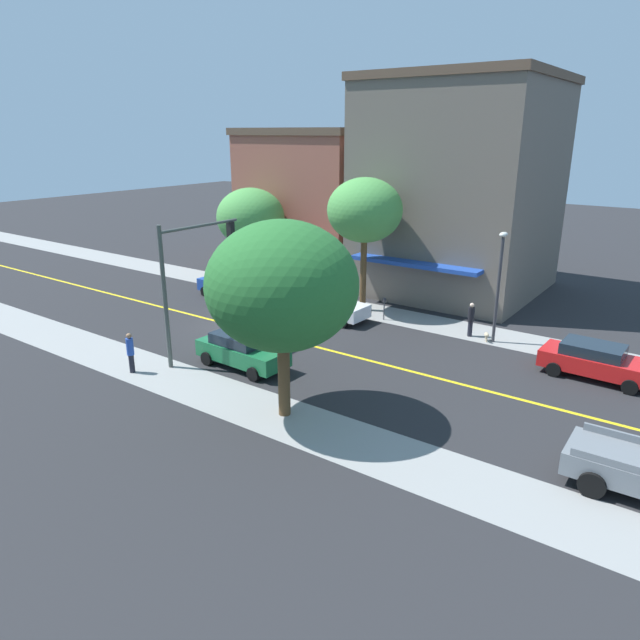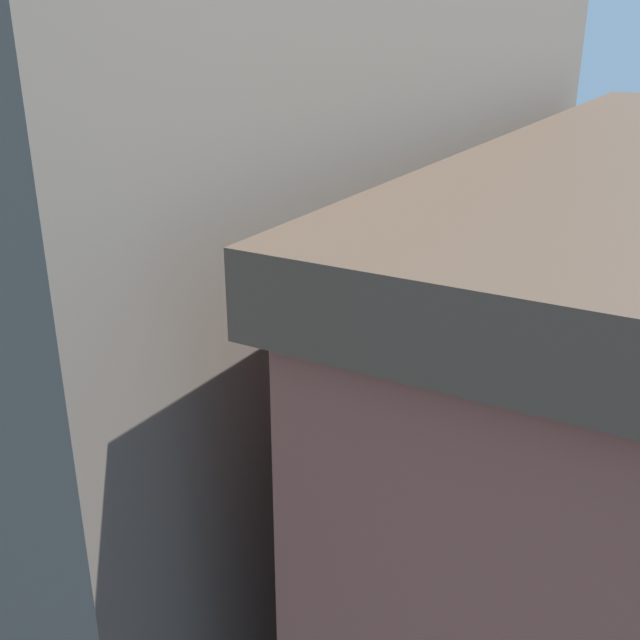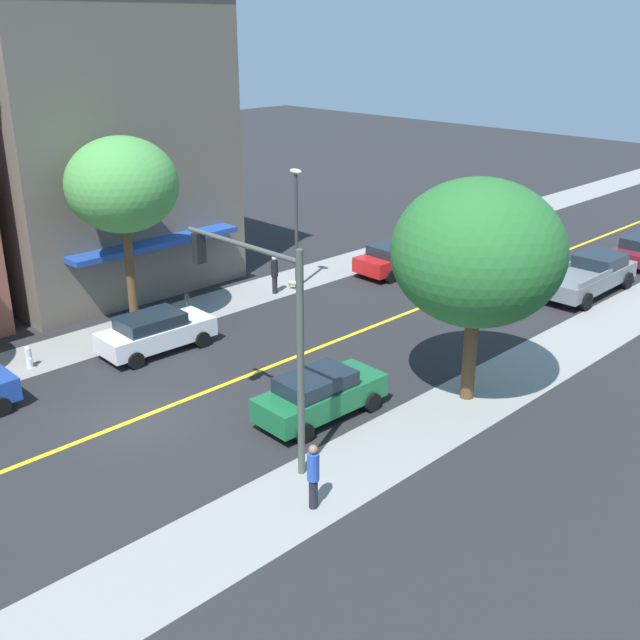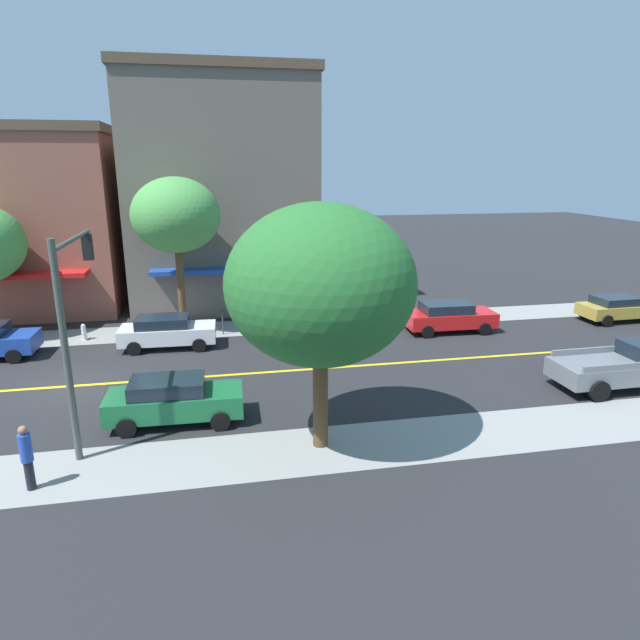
{
  "view_description": "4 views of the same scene",
  "coord_description": "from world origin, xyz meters",
  "px_view_note": "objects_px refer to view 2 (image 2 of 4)",
  "views": [
    {
      "loc": [
        21.71,
        21.29,
        10.29
      ],
      "look_at": [
        0.47,
        6.08,
        1.66
      ],
      "focal_mm": 32.13,
      "sensor_mm": 36.0,
      "label": 1
    },
    {
      "loc": [
        -22.74,
        -1.68,
        11.55
      ],
      "look_at": [
        -1.07,
        10.79,
        1.62
      ],
      "focal_mm": 42.05,
      "sensor_mm": 36.0,
      "label": 2
    },
    {
      "loc": [
        19.43,
        -10.99,
        11.81
      ],
      "look_at": [
        0.26,
        7.94,
        1.28
      ],
      "focal_mm": 42.83,
      "sensor_mm": 36.0,
      "label": 3
    },
    {
      "loc": [
        21.6,
        5.74,
        8.38
      ],
      "look_at": [
        -1.7,
        10.35,
        1.66
      ],
      "focal_mm": 30.92,
      "sensor_mm": 36.0,
      "label": 4
    }
  ],
  "objects_px": {
    "traffic_light_mast": "(628,244)",
    "pedestrian_black_shirt": "(231,387)",
    "green_sedan_right_curb": "(538,329)",
    "maroon_sedan_right_curb": "(83,243)",
    "street_tree_right_corner": "(455,193)",
    "street_lamp": "(195,302)",
    "red_sedan_left_curb": "(122,332)",
    "parking_meter": "(380,429)",
    "fire_hydrant": "(628,524)",
    "small_dog": "(211,396)",
    "street_tree_left_far": "(446,278)",
    "grey_pickup_truck": "(182,259)",
    "white_sedan_left_curb": "(489,429)"
  },
  "relations": [
    {
      "from": "white_sedan_left_curb",
      "to": "small_dog",
      "type": "height_order",
      "value": "white_sedan_left_curb"
    },
    {
      "from": "fire_hydrant",
      "to": "green_sedan_right_curb",
      "type": "distance_m",
      "value": 11.33
    },
    {
      "from": "parking_meter",
      "to": "grey_pickup_truck",
      "type": "xyz_separation_m",
      "value": [
        10.03,
        15.53,
        0.01
      ]
    },
    {
      "from": "fire_hydrant",
      "to": "maroon_sedan_right_curb",
      "type": "bearing_deg",
      "value": 70.46
    },
    {
      "from": "street_lamp",
      "to": "maroon_sedan_right_curb",
      "type": "relative_size",
      "value": 1.22
    },
    {
      "from": "parking_meter",
      "to": "street_lamp",
      "type": "xyz_separation_m",
      "value": [
        -0.09,
        6.37,
        2.7
      ]
    },
    {
      "from": "street_tree_right_corner",
      "to": "street_lamp",
      "type": "xyz_separation_m",
      "value": [
        -12.39,
        3.73,
        -1.5
      ]
    },
    {
      "from": "white_sedan_left_curb",
      "to": "maroon_sedan_right_curb",
      "type": "bearing_deg",
      "value": -16.48
    },
    {
      "from": "street_tree_right_corner",
      "to": "red_sedan_left_curb",
      "type": "bearing_deg",
      "value": 139.91
    },
    {
      "from": "street_lamp",
      "to": "street_tree_left_far",
      "type": "bearing_deg",
      "value": -95.58
    },
    {
      "from": "parking_meter",
      "to": "red_sedan_left_curb",
      "type": "distance_m",
      "value": 11.66
    },
    {
      "from": "grey_pickup_truck",
      "to": "fire_hydrant",
      "type": "bearing_deg",
      "value": 154.3
    },
    {
      "from": "street_tree_left_far",
      "to": "traffic_light_mast",
      "type": "xyz_separation_m",
      "value": [
        11.24,
        -2.53,
        -1.58
      ]
    },
    {
      "from": "maroon_sedan_right_curb",
      "to": "pedestrian_black_shirt",
      "type": "height_order",
      "value": "pedestrian_black_shirt"
    },
    {
      "from": "street_tree_right_corner",
      "to": "green_sedan_right_curb",
      "type": "height_order",
      "value": "street_tree_right_corner"
    },
    {
      "from": "traffic_light_mast",
      "to": "grey_pickup_truck",
      "type": "bearing_deg",
      "value": -89.14
    },
    {
      "from": "fire_hydrant",
      "to": "small_dog",
      "type": "distance_m",
      "value": 12.84
    },
    {
      "from": "parking_meter",
      "to": "small_dog",
      "type": "xyz_separation_m",
      "value": [
        0.03,
        6.06,
        -0.54
      ]
    },
    {
      "from": "street_lamp",
      "to": "white_sedan_left_curb",
      "type": "distance_m",
      "value": 9.57
    },
    {
      "from": "white_sedan_left_curb",
      "to": "pedestrian_black_shirt",
      "type": "distance_m",
      "value": 7.92
    },
    {
      "from": "green_sedan_right_curb",
      "to": "maroon_sedan_right_curb",
      "type": "bearing_deg",
      "value": 1.67
    },
    {
      "from": "parking_meter",
      "to": "street_lamp",
      "type": "relative_size",
      "value": 0.23
    },
    {
      "from": "small_dog",
      "to": "street_tree_right_corner",
      "type": "bearing_deg",
      "value": -41.27
    },
    {
      "from": "traffic_light_mast",
      "to": "green_sedan_right_curb",
      "type": "xyz_separation_m",
      "value": [
        -0.53,
        2.64,
        -3.56
      ]
    },
    {
      "from": "fire_hydrant",
      "to": "red_sedan_left_curb",
      "type": "bearing_deg",
      "value": 83.35
    },
    {
      "from": "grey_pickup_truck",
      "to": "small_dog",
      "type": "height_order",
      "value": "grey_pickup_truck"
    },
    {
      "from": "parking_meter",
      "to": "small_dog",
      "type": "height_order",
      "value": "parking_meter"
    },
    {
      "from": "street_tree_left_far",
      "to": "grey_pickup_truck",
      "type": "height_order",
      "value": "street_tree_left_far"
    },
    {
      "from": "street_tree_left_far",
      "to": "grey_pickup_truck",
      "type": "distance_m",
      "value": 21.27
    },
    {
      "from": "traffic_light_mast",
      "to": "red_sedan_left_curb",
      "type": "distance_m",
      "value": 18.55
    },
    {
      "from": "small_dog",
      "to": "green_sedan_right_curb",
      "type": "bearing_deg",
      "value": -64.74
    },
    {
      "from": "street_tree_right_corner",
      "to": "grey_pickup_truck",
      "type": "relative_size",
      "value": 1.22
    },
    {
      "from": "street_tree_left_far",
      "to": "fire_hydrant",
      "type": "bearing_deg",
      "value": -83.95
    },
    {
      "from": "street_tree_right_corner",
      "to": "fire_hydrant",
      "type": "distance_m",
      "value": 16.48
    },
    {
      "from": "street_tree_left_far",
      "to": "parking_meter",
      "type": "bearing_deg",
      "value": 65.44
    },
    {
      "from": "fire_hydrant",
      "to": "traffic_light_mast",
      "type": "distance_m",
      "value": 11.67
    },
    {
      "from": "grey_pickup_truck",
      "to": "small_dog",
      "type": "xyz_separation_m",
      "value": [
        -10.0,
        -9.47,
        -0.55
      ]
    },
    {
      "from": "parking_meter",
      "to": "pedestrian_black_shirt",
      "type": "distance_m",
      "value": 5.07
    },
    {
      "from": "pedestrian_black_shirt",
      "to": "red_sedan_left_curb",
      "type": "bearing_deg",
      "value": 26.08
    },
    {
      "from": "maroon_sedan_right_curb",
      "to": "small_dog",
      "type": "distance_m",
      "value": 18.76
    },
    {
      "from": "parking_meter",
      "to": "pedestrian_black_shirt",
      "type": "relative_size",
      "value": 0.71
    },
    {
      "from": "traffic_light_mast",
      "to": "pedestrian_black_shirt",
      "type": "height_order",
      "value": "traffic_light_mast"
    },
    {
      "from": "street_tree_left_far",
      "to": "small_dog",
      "type": "xyz_separation_m",
      "value": [
        0.94,
        8.05,
        -5.64
      ]
    },
    {
      "from": "red_sedan_left_curb",
      "to": "green_sedan_right_curb",
      "type": "distance_m",
      "value": 15.64
    },
    {
      "from": "street_tree_right_corner",
      "to": "pedestrian_black_shirt",
      "type": "relative_size",
      "value": 4.07
    },
    {
      "from": "green_sedan_right_curb",
      "to": "grey_pickup_truck",
      "type": "distance_m",
      "value": 17.4
    },
    {
      "from": "traffic_light_mast",
      "to": "green_sedan_right_curb",
      "type": "distance_m",
      "value": 4.47
    },
    {
      "from": "street_tree_right_corner",
      "to": "maroon_sedan_right_curb",
      "type": "relative_size",
      "value": 1.6
    },
    {
      "from": "traffic_light_mast",
      "to": "fire_hydrant",
      "type": "bearing_deg",
      "value": 11.89
    },
    {
      "from": "pedestrian_black_shirt",
      "to": "fire_hydrant",
      "type": "bearing_deg",
      "value": -138.1
    }
  ]
}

